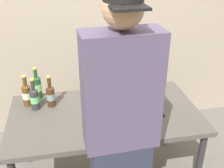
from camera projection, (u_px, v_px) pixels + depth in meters
desk at (105, 119)px, 2.23m from camera, size 1.51×0.82×0.70m
laptop at (141, 101)px, 2.25m from camera, size 0.36×0.32×0.23m
beer_bottle_dark at (27, 94)px, 2.26m from camera, size 0.07×0.07×0.27m
beer_bottle_amber at (34, 98)px, 2.20m from camera, size 0.07×0.07×0.27m
beer_bottle_green at (37, 86)px, 2.36m from camera, size 0.07×0.07×0.29m
beer_bottle_brown at (51, 95)px, 2.25m from camera, size 0.07×0.07×0.27m
person_figure at (120, 134)px, 1.60m from camera, size 0.43×0.28×1.78m
back_wall at (88, 11)px, 2.75m from camera, size 6.00×0.10×2.60m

